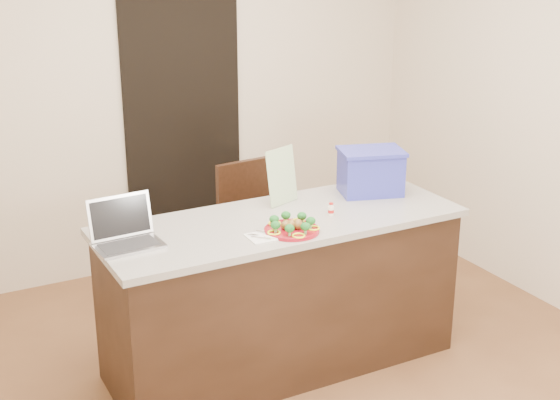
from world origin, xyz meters
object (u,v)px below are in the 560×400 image
napkin (263,237)px  blue_box (371,171)px  laptop (124,232)px  island (281,292)px  plate (292,230)px  yogurt_bottle (331,210)px  chair (252,224)px

napkin → blue_box: (0.91, 0.34, 0.14)m
napkin → laptop: bearing=158.2°
island → plate: (-0.05, -0.21, 0.47)m
yogurt_bottle → laptop: size_ratio=0.21×
napkin → island: bearing=43.5°
island → yogurt_bottle: bearing=-17.3°
plate → chair: 1.18m
plate → yogurt_bottle: yogurt_bottle is taller
island → napkin: (-0.22, -0.21, 0.46)m
yogurt_bottle → laptop: 1.16m
island → blue_box: size_ratio=4.63×
island → chair: (0.24, 0.87, 0.09)m
plate → chair: size_ratio=0.31×
blue_box → yogurt_bottle: bearing=-134.5°
plate → laptop: bearing=162.5°
plate → napkin: size_ratio=1.89×
laptop → blue_box: size_ratio=0.78×
island → chair: 0.91m
blue_box → chair: size_ratio=0.46×
chair → napkin: bearing=-119.3°
plate → chair: bearing=75.3°
island → laptop: 1.02m
napkin → yogurt_bottle: size_ratio=2.16×
blue_box → chair: (-0.45, 0.73, -0.51)m
island → blue_box: 0.92m
island → yogurt_bottle: (0.27, -0.09, 0.49)m
napkin → chair: chair is taller
chair → yogurt_bottle: bearing=-94.1°
island → plate: size_ratio=6.95×
island → laptop: laptop is taller
napkin → blue_box: size_ratio=0.35×
island → laptop: (-0.88, 0.06, 0.52)m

